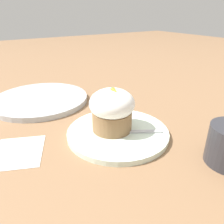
% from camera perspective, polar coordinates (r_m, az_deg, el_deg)
% --- Properties ---
extents(ground_plane, '(4.00, 4.00, 0.00)m').
position_cam_1_polar(ground_plane, '(0.52, 1.52, -5.94)').
color(ground_plane, '#846042').
extents(dessert_plate, '(0.24, 0.24, 0.01)m').
position_cam_1_polar(dessert_plate, '(0.51, 1.53, -5.35)').
color(dessert_plate, silver).
rests_on(dessert_plate, ground_plane).
extents(carrot_cake, '(0.10, 0.10, 0.10)m').
position_cam_1_polar(carrot_cake, '(0.49, 0.00, 0.66)').
color(carrot_cake, olive).
rests_on(carrot_cake, dessert_plate).
extents(spoon, '(0.08, 0.11, 0.01)m').
position_cam_1_polar(spoon, '(0.50, 3.91, -5.08)').
color(spoon, '#B7B7BC').
rests_on(spoon, dessert_plate).
extents(side_plate, '(0.29, 0.29, 0.02)m').
position_cam_1_polar(side_plate, '(0.73, -18.19, 3.14)').
color(side_plate, '#B2B7BC').
rests_on(side_plate, ground_plane).
extents(paper_napkin, '(0.14, 0.13, 0.00)m').
position_cam_1_polar(paper_napkin, '(0.50, -23.25, -9.54)').
color(paper_napkin, white).
rests_on(paper_napkin, ground_plane).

